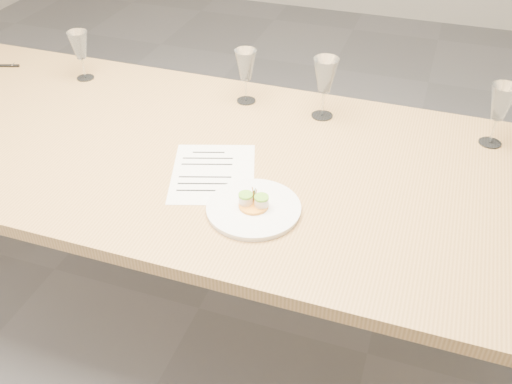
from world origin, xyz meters
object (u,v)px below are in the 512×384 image
(wine_glass_1, at_px, (246,66))
(wine_glass_2, at_px, (325,77))
(dining_table, at_px, (186,165))
(recipe_sheet, at_px, (213,173))
(wine_glass_0, at_px, (79,46))
(ballpoint_pen, at_px, (0,65))
(wine_glass_3, at_px, (501,104))
(dinner_plate, at_px, (254,208))

(wine_glass_1, bearing_deg, wine_glass_2, -3.50)
(dining_table, xyz_separation_m, recipe_sheet, (0.14, -0.10, 0.07))
(dining_table, xyz_separation_m, wine_glass_0, (-0.57, 0.33, 0.20))
(wine_glass_1, bearing_deg, dining_table, -102.69)
(ballpoint_pen, relative_size, wine_glass_3, 0.75)
(dinner_plate, relative_size, wine_glass_0, 1.38)
(ballpoint_pen, distance_m, wine_glass_1, 1.04)
(wine_glass_0, relative_size, wine_glass_3, 0.92)
(dining_table, xyz_separation_m, wine_glass_2, (0.36, 0.34, 0.21))
(dining_table, distance_m, wine_glass_0, 0.68)
(wine_glass_1, relative_size, wine_glass_3, 0.95)
(wine_glass_2, bearing_deg, dinner_plate, -95.26)
(wine_glass_1, bearing_deg, recipe_sheet, -82.63)
(dining_table, bearing_deg, dinner_plate, -36.53)
(ballpoint_pen, bearing_deg, wine_glass_2, -16.20)
(dinner_plate, relative_size, wine_glass_1, 1.33)
(dining_table, distance_m, ballpoint_pen, 1.00)
(ballpoint_pen, bearing_deg, dinner_plate, -40.59)
(ballpoint_pen, height_order, wine_glass_2, wine_glass_2)
(recipe_sheet, relative_size, wine_glass_3, 1.82)
(ballpoint_pen, relative_size, wine_glass_0, 0.82)
(wine_glass_0, height_order, wine_glass_1, wine_glass_1)
(wine_glass_0, distance_m, wine_glass_2, 0.93)
(dinner_plate, distance_m, recipe_sheet, 0.22)
(wine_glass_0, bearing_deg, recipe_sheet, -31.25)
(dining_table, bearing_deg, wine_glass_3, 20.41)
(ballpoint_pen, height_order, wine_glass_1, wine_glass_1)
(recipe_sheet, xyz_separation_m, wine_glass_0, (-0.71, 0.43, 0.13))
(wine_glass_1, bearing_deg, ballpoint_pen, -177.43)
(recipe_sheet, bearing_deg, wine_glass_2, 44.53)
(dinner_plate, bearing_deg, wine_glass_0, 147.59)
(wine_glass_2, bearing_deg, dining_table, -137.18)
(recipe_sheet, distance_m, wine_glass_3, 0.90)
(wine_glass_1, relative_size, wine_glass_2, 0.91)
(dinner_plate, relative_size, recipe_sheet, 0.70)
(dining_table, distance_m, wine_glass_2, 0.54)
(ballpoint_pen, height_order, wine_glass_0, wine_glass_0)
(recipe_sheet, relative_size, wine_glass_2, 1.75)
(wine_glass_2, xyz_separation_m, wine_glass_3, (0.55, 0.00, -0.01))
(recipe_sheet, height_order, wine_glass_1, wine_glass_1)
(dinner_plate, height_order, ballpoint_pen, dinner_plate)
(wine_glass_3, bearing_deg, wine_glass_1, 178.99)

